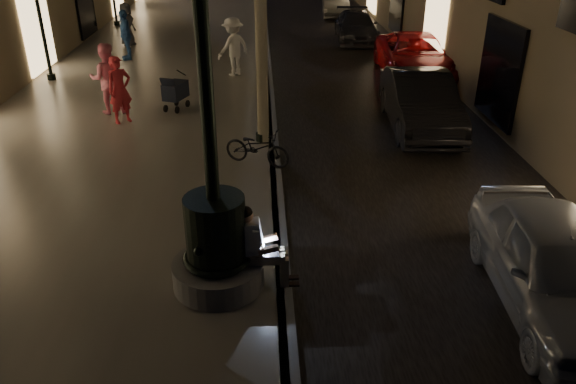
{
  "coord_description": "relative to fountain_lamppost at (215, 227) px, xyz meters",
  "views": [
    {
      "loc": [
        -0.29,
        -5.17,
        5.4
      ],
      "look_at": [
        0.12,
        3.0,
        1.26
      ],
      "focal_mm": 35.0,
      "sensor_mm": 36.0,
      "label": 1
    }
  ],
  "objects": [
    {
      "name": "ground",
      "position": [
        1.0,
        13.0,
        -1.21
      ],
      "size": [
        120.0,
        120.0,
        0.0
      ],
      "primitive_type": "plane",
      "color": "black",
      "rests_on": "ground"
    },
    {
      "name": "cobble_lane",
      "position": [
        4.0,
        13.0,
        -1.2
      ],
      "size": [
        6.0,
        45.0,
        0.02
      ],
      "primitive_type": "cube",
      "color": "black",
      "rests_on": "ground"
    },
    {
      "name": "promenade",
      "position": [
        -3.0,
        13.0,
        -1.11
      ],
      "size": [
        8.0,
        45.0,
        0.2
      ],
      "primitive_type": "cube",
      "color": "#66615A",
      "rests_on": "ground"
    },
    {
      "name": "curb_strip",
      "position": [
        1.0,
        13.0,
        -1.11
      ],
      "size": [
        0.25,
        45.0,
        0.2
      ],
      "primitive_type": "cube",
      "color": "#59595B",
      "rests_on": "ground"
    },
    {
      "name": "fountain_lamppost",
      "position": [
        0.0,
        0.0,
        0.0
      ],
      "size": [
        1.4,
        1.4,
        5.21
      ],
      "color": "#59595B",
      "rests_on": "promenade"
    },
    {
      "name": "seated_man_laptop",
      "position": [
        0.61,
        0.0,
        -0.3
      ],
      "size": [
        0.98,
        0.33,
        1.35
      ],
      "color": "tan",
      "rests_on": "promenade"
    },
    {
      "name": "lamp_curb_a",
      "position": [
        0.7,
        6.0,
        2.02
      ],
      "size": [
        0.36,
        0.36,
        4.81
      ],
      "color": "black",
      "rests_on": "promenade"
    },
    {
      "name": "stroller",
      "position": [
        -1.73,
        8.55,
        -0.45
      ],
      "size": [
        0.72,
        1.09,
        1.12
      ],
      "rotation": [
        0.0,
        0.0,
        -0.39
      ],
      "color": "black",
      "rests_on": "promenade"
    },
    {
      "name": "car_front",
      "position": [
        5.0,
        -0.5,
        -0.49
      ],
      "size": [
        2.0,
        4.34,
        1.44
      ],
      "primitive_type": "imported",
      "rotation": [
        0.0,
        0.0,
        -0.07
      ],
      "color": "#A0A3A8",
      "rests_on": "ground"
    },
    {
      "name": "car_second",
      "position": [
        5.0,
        7.2,
        -0.46
      ],
      "size": [
        1.85,
        4.64,
        1.5
      ],
      "primitive_type": "imported",
      "rotation": [
        0.0,
        0.0,
        -0.06
      ],
      "color": "black",
      "rests_on": "ground"
    },
    {
      "name": "car_third",
      "position": [
        6.2,
        12.44,
        -0.48
      ],
      "size": [
        2.85,
        5.46,
        1.47
      ],
      "primitive_type": "imported",
      "rotation": [
        0.0,
        0.0,
        -0.08
      ],
      "color": "maroon",
      "rests_on": "ground"
    },
    {
      "name": "car_rear",
      "position": [
        5.1,
        18.74,
        -0.59
      ],
      "size": [
        1.98,
        4.4,
        1.25
      ],
      "primitive_type": "imported",
      "rotation": [
        0.0,
        0.0,
        -0.05
      ],
      "color": "#323237",
      "rests_on": "ground"
    },
    {
      "name": "car_fifth",
      "position": [
        5.0,
        25.39,
        -0.56
      ],
      "size": [
        1.68,
        4.04,
        1.3
      ],
      "primitive_type": "imported",
      "rotation": [
        0.0,
        0.0,
        -0.08
      ],
      "color": "#A9A8A3",
      "rests_on": "ground"
    },
    {
      "name": "pedestrian_red",
      "position": [
        -3.04,
        7.57,
        -0.12
      ],
      "size": [
        0.78,
        0.73,
        1.79
      ],
      "primitive_type": "imported",
      "rotation": [
        0.0,
        0.0,
        0.63
      ],
      "color": "red",
      "rests_on": "promenade"
    },
    {
      "name": "pedestrian_pink",
      "position": [
        -3.55,
        8.4,
        -0.03
      ],
      "size": [
        1.06,
        0.89,
        1.96
      ],
      "primitive_type": "imported",
      "rotation": [
        0.0,
        0.0,
        3.31
      ],
      "color": "pink",
      "rests_on": "promenade"
    },
    {
      "name": "pedestrian_white",
      "position": [
        -0.2,
        12.3,
        -0.03
      ],
      "size": [
        1.43,
        1.37,
        1.95
      ],
      "primitive_type": "imported",
      "rotation": [
        0.0,
        0.0,
        3.85
      ],
      "color": "silver",
      "rests_on": "promenade"
    },
    {
      "name": "pedestrian_blue",
      "position": [
        -4.38,
        14.79,
        -0.08
      ],
      "size": [
        0.8,
        1.18,
        1.86
      ],
      "primitive_type": "imported",
      "rotation": [
        0.0,
        0.0,
        5.06
      ],
      "color": "navy",
      "rests_on": "promenade"
    },
    {
      "name": "pedestrian_dark",
      "position": [
        -4.86,
        17.32,
        -0.14
      ],
      "size": [
        0.82,
        0.99,
        1.74
      ],
      "primitive_type": "imported",
      "rotation": [
        0.0,
        0.0,
        1.19
      ],
      "color": "#37383D",
      "rests_on": "promenade"
    },
    {
      "name": "bicycle",
      "position": [
        0.6,
        4.54,
        -0.6
      ],
      "size": [
        1.65,
        1.17,
        0.82
      ],
      "primitive_type": "imported",
      "rotation": [
        0.0,
        0.0,
        1.12
      ],
      "color": "black",
      "rests_on": "promenade"
    }
  ]
}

